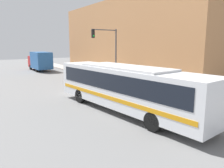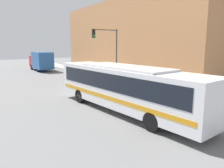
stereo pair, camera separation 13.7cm
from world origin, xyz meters
The scene contains 10 objects.
ground_plane centered at (0.00, 0.00, 0.00)m, with size 120.00×120.00×0.00m, color slate.
sidewalk centered at (5.83, 20.00, 0.09)m, with size 2.67×70.00×0.18m.
building_facade centered at (10.17, 15.20, 5.17)m, with size 6.00×28.39×10.34m.
city_bus centered at (-0.91, 1.24, 1.78)m, with size 3.65×12.55×3.05m.
delivery_truck centered at (0.96, 27.52, 1.71)m, with size 2.40×6.89×3.16m.
fire_hydrant centered at (5.10, 3.31, 0.52)m, with size 0.25×0.33×0.68m.
traffic_light_pole centered at (4.20, 11.15, 4.23)m, with size 3.28×0.35×5.96m.
parking_meter centered at (5.10, 9.91, 1.04)m, with size 0.14×0.14×1.27m.
pedestrian_near_corner centered at (5.48, 11.29, 1.05)m, with size 0.34×0.34×1.71m.
pedestrian_mid_block centered at (5.66, 10.42, 0.99)m, with size 0.34×0.34×1.60m.
Camera 2 is at (-9.24, -10.03, 4.42)m, focal length 35.00 mm.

